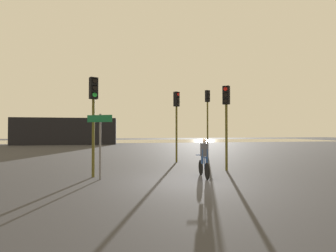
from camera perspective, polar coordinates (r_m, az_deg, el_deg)
The scene contains 9 objects.
ground_plane at distance 10.01m, azimuth 2.53°, elevation -12.14°, with size 120.00×120.00×0.00m, color #333338.
water_strip at distance 49.65m, azimuth -8.07°, elevation -3.28°, with size 80.00×16.00×0.01m, color #9E937F.
distant_building at distance 40.24m, azimuth -21.19°, elevation -1.08°, with size 13.89×4.00×3.74m, color black.
traffic_light_center at distance 16.15m, azimuth 1.87°, elevation 2.82°, with size 0.40×0.42×4.33m.
traffic_light_near_right at distance 13.11m, azimuth 12.57°, elevation 3.14°, with size 0.41×0.42×4.12m.
traffic_light_near_left at distance 11.37m, azimuth -15.91°, elevation 3.91°, with size 0.39×0.41×4.16m.
traffic_light_far_right at distance 20.64m, azimuth 8.60°, elevation 3.31°, with size 0.39×0.41×5.08m.
direction_sign_post at distance 10.71m, azimuth -14.60°, elevation -2.25°, with size 0.99×0.53×2.60m.
cyclist at distance 10.98m, azimuth 7.87°, elevation -6.83°, with size 0.46×1.71×1.62m.
Camera 1 is at (-2.24, -9.57, 1.92)m, focal length 28.00 mm.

